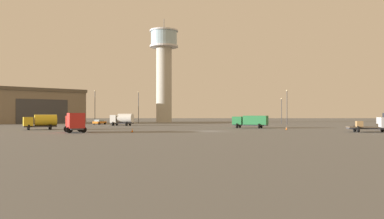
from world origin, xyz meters
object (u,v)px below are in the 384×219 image
object	(u,v)px
truck_fuel_tanker_white	(122,119)
truck_fuel_tanker_yellow	(40,121)
light_post_north	(281,108)
traffic_cone_near_right	(132,130)
light_post_west	(94,104)
light_post_east	(286,104)
truck_box_green	(250,121)
traffic_cone_near_left	(286,128)
control_tower	(163,66)
light_post_centre	(138,105)
car_orange	(99,122)
truck_flatbed_silver	(376,125)
truck_box_red	(75,122)

from	to	relation	value
truck_fuel_tanker_white	truck_fuel_tanker_yellow	world-z (taller)	truck_fuel_tanker_white
light_post_north	traffic_cone_near_right	distance (m)	66.63
light_post_west	light_post_east	world-z (taller)	light_post_west
truck_box_green	light_post_east	distance (m)	30.22
truck_fuel_tanker_yellow	traffic_cone_near_left	bearing A→B (deg)	150.92
control_tower	light_post_west	size ratio (longest dim) A/B	3.52
truck_fuel_tanker_yellow	light_post_centre	xyz separation A→B (m)	(11.92, 46.58, 4.25)
truck_fuel_tanker_white	truck_box_green	bearing A→B (deg)	163.84
control_tower	truck_fuel_tanker_yellow	bearing A→B (deg)	-106.38
car_orange	light_post_west	world-z (taller)	light_post_west
truck_fuel_tanker_yellow	light_post_north	world-z (taller)	light_post_north
truck_box_green	light_post_centre	bearing A→B (deg)	-30.29
light_post_west	light_post_centre	distance (m)	13.53
light_post_north	truck_flatbed_silver	bearing A→B (deg)	-87.23
truck_fuel_tanker_white	truck_flatbed_silver	bearing A→B (deg)	156.73
control_tower	light_post_east	bearing A→B (deg)	-38.37
truck_box_red	light_post_west	size ratio (longest dim) A/B	0.59
light_post_north	traffic_cone_near_right	xyz separation A→B (m)	(-36.82, -55.35, -4.40)
car_orange	light_post_north	world-z (taller)	light_post_north
truck_flatbed_silver	traffic_cone_near_right	xyz separation A→B (m)	(-39.48, -0.38, -0.87)
light_post_north	light_post_centre	bearing A→B (deg)	177.84
light_post_centre	truck_box_red	bearing A→B (deg)	-92.09
control_tower	light_post_centre	bearing A→B (deg)	-111.87
truck_fuel_tanker_white	truck_box_red	size ratio (longest dim) A/B	0.98
truck_fuel_tanker_white	traffic_cone_near_right	world-z (taller)	truck_fuel_tanker_white
truck_box_red	traffic_cone_near_right	distance (m)	9.11
truck_fuel_tanker_white	truck_fuel_tanker_yellow	distance (m)	26.98
car_orange	traffic_cone_near_right	world-z (taller)	car_orange
truck_box_green	traffic_cone_near_right	size ratio (longest dim) A/B	11.58
truck_box_red	traffic_cone_near_left	size ratio (longest dim) A/B	9.43
truck_fuel_tanker_white	car_orange	xyz separation A→B (m)	(-8.36, 10.85, -0.95)
traffic_cone_near_left	light_post_east	bearing A→B (deg)	76.06
truck_fuel_tanker_white	truck_box_green	xyz separation A→B (m)	(29.76, -16.60, -0.18)
truck_flatbed_silver	light_post_west	distance (m)	82.81
truck_fuel_tanker_yellow	truck_flatbed_silver	bearing A→B (deg)	142.88
truck_fuel_tanker_white	light_post_centre	size ratio (longest dim) A/B	0.60
truck_fuel_tanker_yellow	light_post_north	bearing A→B (deg)	-168.39
light_post_west	light_post_centre	xyz separation A→B (m)	(13.52, -0.40, -0.20)
truck_flatbed_silver	light_post_east	distance (m)	44.91
truck_fuel_tanker_white	traffic_cone_near_left	world-z (taller)	truck_fuel_tanker_white
control_tower	truck_flatbed_silver	xyz separation A→B (m)	(39.69, -73.17, -18.46)
truck_box_green	car_orange	world-z (taller)	truck_box_green
light_post_north	light_post_centre	world-z (taller)	light_post_centre
truck_box_green	light_post_west	distance (m)	57.59
truck_fuel_tanker_white	light_post_east	world-z (taller)	light_post_east
truck_fuel_tanker_white	light_post_north	distance (m)	49.18
car_orange	light_post_centre	xyz separation A→B (m)	(9.40, 11.04, 5.08)
truck_flatbed_silver	traffic_cone_near_right	distance (m)	39.49
control_tower	truck_fuel_tanker_yellow	size ratio (longest dim) A/B	5.89
truck_flatbed_silver	light_post_north	size ratio (longest dim) A/B	0.89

